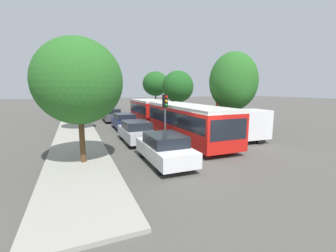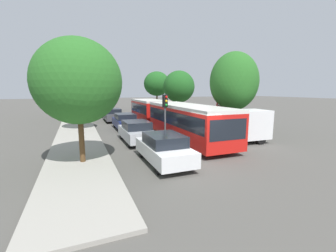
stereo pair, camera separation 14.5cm
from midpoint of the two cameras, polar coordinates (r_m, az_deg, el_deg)
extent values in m
plane|color=#4F4C47|center=(12.25, 7.15, -8.58)|extent=(200.00, 200.00, 0.00)
cube|color=#9E998E|center=(27.39, -21.98, 0.83)|extent=(3.20, 43.99, 0.14)
cube|color=red|center=(16.60, 5.10, 0.94)|extent=(2.77, 9.94, 2.14)
cube|color=black|center=(16.55, 5.12, 2.26)|extent=(2.79, 9.55, 0.94)
cube|color=silver|center=(16.48, 5.16, 4.99)|extent=(2.77, 9.94, 0.21)
cube|color=red|center=(25.29, -4.49, 3.77)|extent=(2.74, 6.81, 2.14)
cube|color=black|center=(25.26, -4.50, 4.64)|extent=(2.75, 6.54, 0.94)
cube|color=silver|center=(25.21, -4.53, 6.42)|extent=(2.74, 6.81, 0.21)
cylinder|color=black|center=(21.60, -1.43, 2.87)|extent=(1.98, 1.07, 1.97)
cube|color=black|center=(12.42, 15.32, -0.93)|extent=(2.34, 0.13, 1.15)
cylinder|color=black|center=(14.66, 14.57, -3.74)|extent=(0.32, 1.05, 1.04)
cylinder|color=black|center=(13.49, 6.84, -4.62)|extent=(0.32, 1.05, 1.04)
cylinder|color=black|center=(20.03, 3.86, -0.05)|extent=(0.32, 1.05, 1.04)
cylinder|color=black|center=(19.19, -2.18, -0.44)|extent=(0.32, 1.05, 1.04)
cylinder|color=black|center=(25.73, -2.09, 2.01)|extent=(0.32, 1.05, 1.04)
cylinder|color=black|center=(25.08, -6.91, 1.76)|extent=(0.32, 1.05, 1.04)
cube|color=silver|center=(44.39, -16.95, 5.63)|extent=(3.14, 11.79, 2.03)
cube|color=black|center=(44.37, -16.97, 6.10)|extent=(3.13, 11.21, 0.85)
cube|color=black|center=(44.35, -17.02, 7.07)|extent=(3.14, 11.79, 0.20)
cylinder|color=black|center=(48.13, -18.84, 4.84)|extent=(0.35, 1.03, 1.02)
cylinder|color=black|center=(48.40, -16.28, 4.98)|extent=(0.35, 1.03, 1.02)
cylinder|color=black|center=(40.84, -17.71, 4.21)|extent=(0.35, 1.03, 1.02)
cylinder|color=black|center=(41.16, -14.71, 4.38)|extent=(0.35, 1.03, 1.02)
cube|color=white|center=(11.56, -0.74, -6.36)|extent=(1.87, 4.38, 0.71)
cube|color=black|center=(11.32, -0.55, -3.45)|extent=(1.71, 2.29, 0.54)
cylinder|color=black|center=(12.69, -6.34, -6.38)|extent=(0.23, 0.67, 0.67)
cylinder|color=black|center=(13.17, 0.22, -5.74)|extent=(0.23, 0.67, 0.67)
cylinder|color=black|center=(10.14, -1.99, -10.35)|extent=(0.23, 0.67, 0.67)
cylinder|color=black|center=(10.74, 5.93, -9.26)|extent=(0.23, 0.67, 0.67)
cube|color=#B7BABF|center=(16.32, -7.80, -1.85)|extent=(1.88, 4.40, 0.71)
cube|color=black|center=(16.11, -7.76, 0.28)|extent=(1.72, 2.31, 0.54)
cylinder|color=black|center=(17.56, -11.39, -2.14)|extent=(0.23, 0.67, 0.67)
cylinder|color=black|center=(17.91, -6.47, -1.80)|extent=(0.23, 0.67, 0.67)
cylinder|color=black|center=(14.87, -9.37, -4.12)|extent=(0.23, 0.67, 0.67)
cylinder|color=black|center=(15.27, -3.63, -3.66)|extent=(0.23, 0.67, 0.67)
cube|color=navy|center=(21.77, -10.64, 0.82)|extent=(1.86, 4.36, 0.70)
cube|color=black|center=(21.58, -10.63, 2.41)|extent=(1.71, 2.29, 0.54)
cylinder|color=black|center=(23.03, -13.19, 0.45)|extent=(0.23, 0.66, 0.66)
cylinder|color=black|center=(23.31, -9.43, 0.68)|extent=(0.23, 0.66, 0.66)
cylinder|color=black|center=(20.32, -11.97, -0.64)|extent=(0.23, 0.66, 0.66)
cylinder|color=black|center=(20.63, -7.74, -0.38)|extent=(0.23, 0.66, 0.66)
cube|color=#47474C|center=(27.56, -13.71, 2.46)|extent=(1.89, 4.41, 0.71)
cube|color=black|center=(27.39, -13.73, 3.74)|extent=(1.73, 2.32, 0.55)
cylinder|color=black|center=(28.88, -15.64, 2.09)|extent=(0.23, 0.67, 0.67)
cylinder|color=black|center=(29.09, -12.57, 2.26)|extent=(0.23, 0.67, 0.67)
cylinder|color=black|center=(26.10, -14.94, 1.40)|extent=(0.23, 0.67, 0.67)
cylinder|color=black|center=(26.33, -11.55, 1.59)|extent=(0.23, 0.67, 0.67)
cube|color=#284799|center=(32.94, -15.13, 3.37)|extent=(1.73, 4.06, 0.66)
cube|color=black|center=(32.80, -15.15, 4.36)|extent=(1.59, 2.13, 0.50)
cylinder|color=black|center=(34.18, -16.57, 3.05)|extent=(0.21, 0.62, 0.62)
cylinder|color=black|center=(34.34, -14.18, 3.17)|extent=(0.21, 0.62, 0.62)
cylinder|color=black|center=(31.61, -16.12, 2.60)|extent=(0.21, 0.62, 0.62)
cylinder|color=black|center=(31.79, -13.53, 2.74)|extent=(0.21, 0.62, 0.62)
cube|color=white|center=(16.54, 17.92, 0.34)|extent=(4.21, 2.23, 2.00)
cube|color=white|center=(15.26, 10.29, -1.86)|extent=(1.00, 1.95, 1.00)
cylinder|color=black|center=(14.86, 13.17, -4.15)|extent=(0.73, 0.28, 0.72)
cylinder|color=black|center=(16.27, 10.03, -2.90)|extent=(0.73, 0.28, 0.72)
cylinder|color=black|center=(16.82, 22.75, -3.08)|extent=(0.73, 0.28, 0.72)
cylinder|color=black|center=(18.08, 19.23, -2.07)|extent=(0.73, 0.28, 0.72)
cylinder|color=#56595E|center=(16.01, -0.48, 1.91)|extent=(0.12, 0.12, 3.40)
cube|color=black|center=(15.90, -0.48, 6.38)|extent=(0.37, 0.31, 0.90)
sphere|color=red|center=(15.77, -0.16, 7.38)|extent=(0.18, 0.18, 0.18)
sphere|color=#EAAD14|center=(15.78, -0.16, 6.36)|extent=(0.18, 0.18, 0.18)
sphere|color=green|center=(15.79, -0.16, 5.35)|extent=(0.18, 0.18, 0.18)
cylinder|color=#56595E|center=(19.78, 13.09, 1.60)|extent=(0.08, 0.08, 2.40)
cylinder|color=red|center=(19.66, 13.23, 5.27)|extent=(0.70, 0.03, 0.70)
cube|color=white|center=(19.64, 13.26, 5.27)|extent=(0.50, 0.04, 0.14)
cylinder|color=#56595E|center=(21.80, 13.23, 3.86)|extent=(0.10, 0.10, 3.60)
cube|color=#197A38|center=(21.72, 13.37, 7.80)|extent=(0.26, 1.39, 0.28)
cube|color=#197A38|center=(21.73, 13.34, 6.91)|extent=(0.26, 1.39, 0.28)
cube|color=#197A38|center=(21.74, 13.31, 6.01)|extent=(0.26, 1.39, 0.28)
cylinder|color=#51381E|center=(11.97, -20.76, -3.16)|extent=(0.26, 0.26, 2.58)
ellipsoid|color=#286623|center=(11.73, -21.55, 10.47)|extent=(4.15, 4.15, 4.11)
cylinder|color=#51381E|center=(21.52, -21.04, 3.24)|extent=(0.27, 0.27, 3.46)
ellipsoid|color=#1E561E|center=(21.46, -21.53, 11.60)|extent=(3.41, 3.41, 3.75)
ellipsoid|color=#286623|center=(21.33, -22.58, 10.04)|extent=(2.04, 2.04, 2.06)
cylinder|color=#51381E|center=(30.77, -21.11, 3.90)|extent=(0.25, 0.25, 2.46)
ellipsoid|color=#3D7F38|center=(30.67, -21.47, 9.96)|extent=(4.65, 4.65, 5.38)
ellipsoid|color=#1E561E|center=(31.00, -21.61, 8.44)|extent=(2.79, 2.79, 2.96)
cylinder|color=#51381E|center=(40.02, -21.79, 5.52)|extent=(0.37, 0.37, 3.28)
ellipsoid|color=#33752D|center=(39.97, -22.04, 9.78)|extent=(3.53, 3.53, 3.57)
ellipsoid|color=#33752D|center=(39.77, -21.80, 9.03)|extent=(2.12, 2.12, 1.97)
cylinder|color=#51381E|center=(20.11, 16.19, 1.87)|extent=(0.34, 0.34, 2.59)
ellipsoid|color=#286623|center=(19.98, 16.59, 10.80)|extent=(4.00, 4.00, 4.87)
cylinder|color=#51381E|center=(31.30, 2.89, 4.65)|extent=(0.32, 0.32, 2.54)
ellipsoid|color=#1E561E|center=(31.21, 2.93, 9.95)|extent=(4.26, 4.26, 4.33)
ellipsoid|color=#286623|center=(30.90, 2.44, 8.76)|extent=(2.56, 2.56, 2.38)
cylinder|color=#51381E|center=(39.20, -2.71, 6.05)|extent=(0.26, 0.26, 3.21)
ellipsoid|color=#1E561E|center=(39.16, -2.74, 10.67)|extent=(4.43, 4.43, 4.15)
camera|label=1|loc=(0.07, -89.74, 0.04)|focal=24.00mm
camera|label=2|loc=(0.07, 90.26, -0.04)|focal=24.00mm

